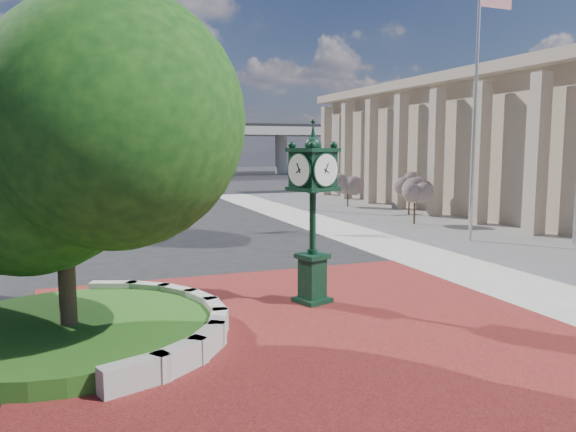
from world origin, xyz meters
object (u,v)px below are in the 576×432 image
Objects in this scene: post_clock at (313,206)px; street_lamp_near at (194,124)px; parked_car at (175,189)px; flagpole_a at (475,105)px; street_lamp_far at (130,139)px.

post_clock is 28.64m from street_lamp_near.
street_lamp_near reaches higher than parked_car.
street_lamp_near is at bearing 110.39° from flagpole_a.
parked_car is (1.82, 34.12, -1.96)m from post_clock.
street_lamp_near reaches higher than street_lamp_far.
flagpole_a is (8.66, -27.38, 5.28)m from parked_car.
street_lamp_near is 1.20× the size of street_lamp_far.
parked_car is 0.48× the size of street_lamp_far.
parked_car is 29.20m from flagpole_a.
post_clock is 1.21× the size of parked_car.
flagpole_a is at bearing -69.11° from street_lamp_far.
post_clock is at bearing -87.95° from street_lamp_far.
flagpole_a is at bearing -69.61° from street_lamp_near.
parked_car is at bearing 96.20° from street_lamp_near.
post_clock is 0.58× the size of street_lamp_far.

